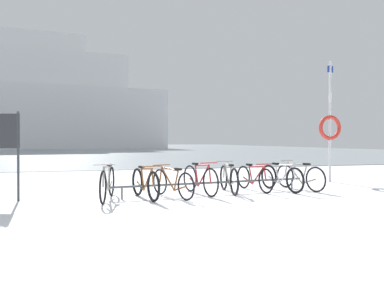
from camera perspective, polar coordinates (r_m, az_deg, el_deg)
The scene contains 13 objects.
ground at distance 59.94m, azimuth -12.81°, elevation -0.80°, with size 80.00×132.00×0.08m.
bike_rack at distance 8.70m, azimuth 3.77°, elevation -6.34°, with size 5.06×0.62×0.31m.
bicycle_0 at distance 8.01m, azimuth -13.58°, elevation -6.20°, with size 0.51×1.78×0.83m.
bicycle_1 at distance 8.06m, azimuth -7.65°, elevation -6.35°, with size 0.56×1.61×0.77m.
bicycle_2 at distance 8.16m, azimuth -3.26°, elevation -6.33°, with size 0.73×1.59×0.74m.
bicycle_3 at distance 8.64m, azimuth 1.28°, elevation -5.76°, with size 0.55×1.65×0.80m.
bicycle_4 at distance 8.93m, azimuth 5.98°, elevation -5.64°, with size 0.46×1.66×0.78m.
bicycle_5 at distance 9.36m, azimuth 10.08°, elevation -5.46°, with size 0.46×1.64×0.74m.
bicycle_6 at distance 9.50m, azimuth 14.32°, elevation -5.32°, with size 0.49×1.67×0.77m.
bicycle_7 at distance 9.87m, azimuth 17.09°, elevation -5.09°, with size 0.58×1.69×0.77m.
info_sign at distance 8.58m, azimuth -27.91°, elevation 0.53°, with size 0.54×0.19×1.95m.
rescue_post at distance 12.02m, azimuth 21.54°, elevation 2.89°, with size 0.80×0.12×3.84m.
ferry_ship at distance 63.42m, azimuth -25.49°, elevation 6.27°, with size 45.53×14.24×23.08m.
Camera 1 is at (-2.17, -5.98, 1.31)m, focal length 32.78 mm.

